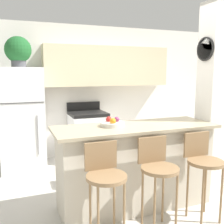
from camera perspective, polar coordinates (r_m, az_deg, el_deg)
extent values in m
plane|color=beige|center=(3.51, 4.93, -19.51)|extent=(14.00, 14.00, 0.00)
cube|color=white|center=(5.26, -5.89, 4.50)|extent=(5.60, 0.06, 2.55)
cube|color=beige|center=(5.19, -0.95, 9.95)|extent=(2.47, 0.32, 0.76)
cube|color=white|center=(5.07, -6.06, 8.56)|extent=(0.75, 0.28, 0.12)
cube|color=white|center=(3.78, 21.32, 2.33)|extent=(0.36, 0.32, 2.55)
cylinder|color=black|center=(3.65, 19.62, 12.78)|extent=(0.02, 0.30, 0.30)
cylinder|color=white|center=(3.65, 19.55, 12.79)|extent=(0.01, 0.27, 0.27)
cube|color=beige|center=(3.30, 5.04, -11.96)|extent=(1.85, 0.57, 0.99)
cube|color=tan|center=(3.16, 5.17, -3.26)|extent=(1.97, 0.69, 0.04)
cube|color=white|center=(4.78, -18.89, -4.69)|extent=(0.72, 0.71, 1.18)
cube|color=white|center=(4.66, -19.42, 5.74)|extent=(0.72, 0.71, 0.55)
cube|color=#333333|center=(4.33, -19.08, 1.87)|extent=(0.68, 0.01, 0.01)
cylinder|color=#B2B2B7|center=(4.42, -15.75, -4.81)|extent=(0.02, 0.02, 0.65)
cube|color=white|center=(5.03, -5.25, -5.50)|extent=(0.66, 0.64, 0.85)
cube|color=black|center=(4.94, -5.32, -0.38)|extent=(0.66, 0.64, 0.06)
cube|color=black|center=(5.21, -6.23, 1.30)|extent=(0.66, 0.04, 0.16)
cube|color=black|center=(4.72, -4.18, -5.91)|extent=(0.40, 0.01, 0.27)
cylinder|color=olive|center=(2.53, -1.19, -13.97)|extent=(0.39, 0.39, 0.03)
cube|color=olive|center=(2.63, -2.45, -9.48)|extent=(0.33, 0.02, 0.28)
cylinder|color=olive|center=(2.55, -3.02, -22.63)|extent=(0.02, 0.02, 0.66)
cylinder|color=olive|center=(2.63, 2.65, -21.61)|extent=(0.02, 0.02, 0.66)
cylinder|color=olive|center=(2.76, -4.76, -20.03)|extent=(0.02, 0.02, 0.66)
cylinder|color=olive|center=(2.83, 0.47, -19.21)|extent=(0.02, 0.02, 0.66)
cylinder|color=olive|center=(2.77, 10.40, -12.10)|extent=(0.39, 0.39, 0.03)
cube|color=olive|center=(2.85, 8.74, -8.08)|extent=(0.33, 0.02, 0.28)
cylinder|color=olive|center=(2.76, 9.24, -20.15)|extent=(0.02, 0.02, 0.66)
cylinder|color=olive|center=(2.88, 13.87, -18.97)|extent=(0.02, 0.02, 0.66)
cylinder|color=olive|center=(2.95, 6.64, -18.03)|extent=(0.02, 0.02, 0.66)
cylinder|color=olive|center=(3.07, 11.04, -17.06)|extent=(0.02, 0.02, 0.66)
cylinder|color=olive|center=(3.10, 19.73, -10.22)|extent=(0.39, 0.39, 0.03)
cube|color=olive|center=(3.17, 17.91, -6.70)|extent=(0.33, 0.02, 0.28)
cylinder|color=olive|center=(3.06, 19.10, -17.46)|extent=(0.02, 0.02, 0.66)
cylinder|color=olive|center=(3.22, 22.71, -16.33)|extent=(0.02, 0.02, 0.66)
cylinder|color=olive|center=(3.24, 16.11, -15.82)|extent=(0.02, 0.02, 0.66)
cylinder|color=olive|center=(3.39, 19.66, -14.86)|extent=(0.02, 0.02, 0.66)
cylinder|color=#4C4C51|center=(4.66, -19.63, 9.91)|extent=(0.24, 0.24, 0.13)
sphere|color=#1E5B28|center=(4.67, -19.77, 12.67)|extent=(0.43, 0.43, 0.43)
cylinder|color=silver|center=(3.10, 0.07, -2.67)|extent=(0.29, 0.29, 0.05)
sphere|color=#7A2D56|center=(3.13, 1.01, -1.68)|extent=(0.07, 0.07, 0.07)
sphere|color=red|center=(3.13, -0.71, -1.63)|extent=(0.07, 0.07, 0.07)
sphere|color=orange|center=(3.02, 0.20, -2.01)|extent=(0.07, 0.07, 0.07)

